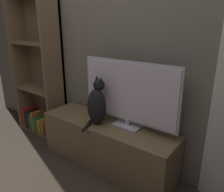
% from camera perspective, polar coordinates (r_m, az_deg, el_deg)
% --- Properties ---
extents(wall_back, '(4.80, 0.05, 2.60)m').
position_cam_1_polar(wall_back, '(2.08, 2.75, 16.61)').
color(wall_back, '#756B5B').
rests_on(wall_back, ground_plane).
extents(tv_stand, '(1.39, 0.40, 0.46)m').
position_cam_1_polar(tv_stand, '(2.20, -1.38, -12.57)').
color(tv_stand, brown).
rests_on(tv_stand, ground_plane).
extents(tv, '(0.95, 0.16, 0.60)m').
position_cam_1_polar(tv, '(1.92, 4.31, 0.58)').
color(tv, '#B7B7BC').
rests_on(tv, tv_stand).
extents(cat, '(0.21, 0.32, 0.46)m').
position_cam_1_polar(cat, '(2.02, -3.89, -2.28)').
color(cat, black).
rests_on(cat, tv_stand).
extents(bookshelf, '(0.67, 0.28, 1.73)m').
position_cam_1_polar(bookshelf, '(2.87, -18.25, 5.12)').
color(bookshelf, brown).
rests_on(bookshelf, ground_plane).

